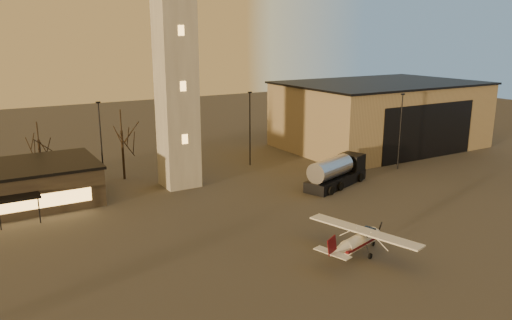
# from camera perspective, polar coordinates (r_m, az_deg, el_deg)

# --- Properties ---
(ground) EXTENTS (220.00, 220.00, 0.00)m
(ground) POSITION_cam_1_polar(r_m,az_deg,el_deg) (36.63, 10.00, -14.77)
(ground) COLOR #413E3C
(ground) RESTS_ON ground
(control_tower) EXTENTS (6.80, 6.80, 32.60)m
(control_tower) POSITION_cam_1_polar(r_m,az_deg,el_deg) (58.08, -9.26, 12.75)
(control_tower) COLOR gray
(control_tower) RESTS_ON ground
(hangar) EXTENTS (30.60, 20.60, 10.30)m
(hangar) POSITION_cam_1_polar(r_m,az_deg,el_deg) (82.49, 13.98, 5.09)
(hangar) COLOR #9A8764
(hangar) RESTS_ON ground
(light_poles) EXTENTS (58.50, 12.25, 10.14)m
(light_poles) POSITION_cam_1_polar(r_m,az_deg,el_deg) (60.43, -8.76, 2.38)
(light_poles) COLOR black
(light_poles) RESTS_ON ground
(tree_row) EXTENTS (37.20, 9.20, 8.80)m
(tree_row) POSITION_cam_1_polar(r_m,az_deg,el_deg) (64.68, -23.32, 2.63)
(tree_row) COLOR black
(tree_row) RESTS_ON ground
(cessna_front) EXTENTS (8.16, 10.12, 2.81)m
(cessna_front) POSITION_cam_1_polar(r_m,az_deg,el_deg) (42.49, 11.90, -9.19)
(cessna_front) COLOR white
(cessna_front) RESTS_ON ground
(fuel_truck) EXTENTS (10.11, 5.87, 3.61)m
(fuel_truck) POSITION_cam_1_polar(r_m,az_deg,el_deg) (60.16, 9.13, -1.59)
(fuel_truck) COLOR black
(fuel_truck) RESTS_ON ground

